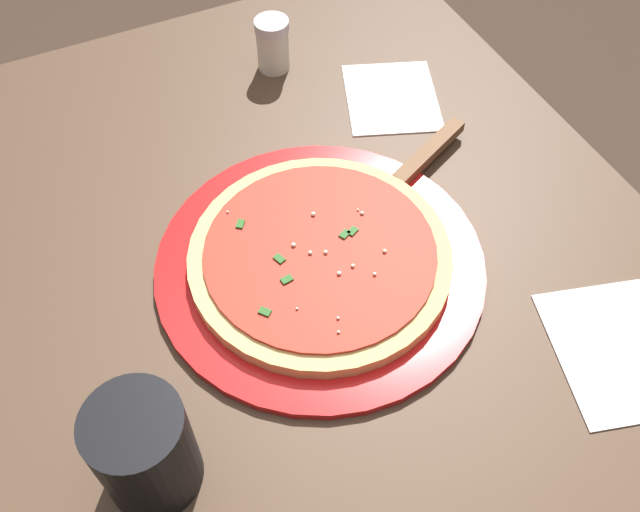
{
  "coord_description": "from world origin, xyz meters",
  "views": [
    {
      "loc": [
        0.41,
        -0.18,
        1.35
      ],
      "look_at": [
        0.01,
        0.01,
        0.75
      ],
      "focal_mm": 39.24,
      "sensor_mm": 36.0,
      "label": 1
    }
  ],
  "objects_px": {
    "cup_tall_drink": "(144,450)",
    "napkin_loose_left": "(391,97)",
    "serving_plate": "(320,264)",
    "pizza_server": "(410,172)",
    "pizza": "(320,256)",
    "parmesan_shaker": "(273,44)",
    "napkin_folded_right": "(616,351)"
  },
  "relations": [
    {
      "from": "cup_tall_drink",
      "to": "napkin_loose_left",
      "type": "distance_m",
      "value": 0.57
    },
    {
      "from": "serving_plate",
      "to": "pizza_server",
      "type": "relative_size",
      "value": 1.64
    },
    {
      "from": "serving_plate",
      "to": "pizza_server",
      "type": "distance_m",
      "value": 0.17
    },
    {
      "from": "serving_plate",
      "to": "pizza",
      "type": "relative_size",
      "value": 1.26
    },
    {
      "from": "pizza",
      "to": "cup_tall_drink",
      "type": "relative_size",
      "value": 2.49
    },
    {
      "from": "pizza",
      "to": "pizza_server",
      "type": "distance_m",
      "value": 0.17
    },
    {
      "from": "pizza",
      "to": "parmesan_shaker",
      "type": "xyz_separation_m",
      "value": [
        -0.34,
        0.09,
        0.02
      ]
    },
    {
      "from": "napkin_folded_right",
      "to": "parmesan_shaker",
      "type": "height_order",
      "value": "parmesan_shaker"
    },
    {
      "from": "serving_plate",
      "to": "pizza",
      "type": "bearing_deg",
      "value": -88.78
    },
    {
      "from": "napkin_folded_right",
      "to": "parmesan_shaker",
      "type": "distance_m",
      "value": 0.58
    },
    {
      "from": "cup_tall_drink",
      "to": "parmesan_shaker",
      "type": "xyz_separation_m",
      "value": [
        -0.48,
        0.32,
        -0.02
      ]
    },
    {
      "from": "pizza",
      "to": "napkin_loose_left",
      "type": "distance_m",
      "value": 0.3
    },
    {
      "from": "parmesan_shaker",
      "to": "pizza",
      "type": "bearing_deg",
      "value": -15.02
    },
    {
      "from": "pizza",
      "to": "napkin_loose_left",
      "type": "relative_size",
      "value": 2.0
    },
    {
      "from": "pizza_server",
      "to": "cup_tall_drink",
      "type": "xyz_separation_m",
      "value": [
        0.22,
        -0.38,
        0.04
      ]
    },
    {
      "from": "pizza_server",
      "to": "parmesan_shaker",
      "type": "xyz_separation_m",
      "value": [
        -0.27,
        -0.06,
        0.02
      ]
    },
    {
      "from": "pizza_server",
      "to": "napkin_loose_left",
      "type": "distance_m",
      "value": 0.15
    },
    {
      "from": "serving_plate",
      "to": "pizza",
      "type": "xyz_separation_m",
      "value": [
        0.0,
        -0.0,
        0.01
      ]
    },
    {
      "from": "napkin_folded_right",
      "to": "napkin_loose_left",
      "type": "distance_m",
      "value": 0.43
    },
    {
      "from": "serving_plate",
      "to": "napkin_folded_right",
      "type": "bearing_deg",
      "value": 45.12
    },
    {
      "from": "pizza_server",
      "to": "serving_plate",
      "type": "bearing_deg",
      "value": -65.03
    },
    {
      "from": "napkin_loose_left",
      "to": "parmesan_shaker",
      "type": "bearing_deg",
      "value": -137.62
    },
    {
      "from": "serving_plate",
      "to": "napkin_folded_right",
      "type": "xyz_separation_m",
      "value": [
        0.22,
        0.22,
        -0.0
      ]
    },
    {
      "from": "pizza_server",
      "to": "napkin_loose_left",
      "type": "bearing_deg",
      "value": 158.88
    },
    {
      "from": "napkin_loose_left",
      "to": "serving_plate",
      "type": "bearing_deg",
      "value": -44.33
    },
    {
      "from": "napkin_folded_right",
      "to": "parmesan_shaker",
      "type": "bearing_deg",
      "value": -166.71
    },
    {
      "from": "napkin_loose_left",
      "to": "parmesan_shaker",
      "type": "xyz_separation_m",
      "value": [
        -0.13,
        -0.12,
        0.04
      ]
    },
    {
      "from": "pizza",
      "to": "napkin_loose_left",
      "type": "bearing_deg",
      "value": 135.67
    },
    {
      "from": "pizza",
      "to": "cup_tall_drink",
      "type": "xyz_separation_m",
      "value": [
        0.14,
        -0.23,
        0.04
      ]
    },
    {
      "from": "pizza",
      "to": "napkin_loose_left",
      "type": "height_order",
      "value": "pizza"
    },
    {
      "from": "pizza",
      "to": "parmesan_shaker",
      "type": "relative_size",
      "value": 3.83
    },
    {
      "from": "napkin_folded_right",
      "to": "pizza_server",
      "type": "bearing_deg",
      "value": -166.4
    }
  ]
}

